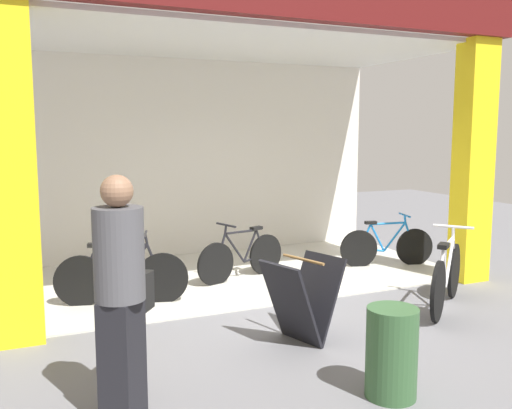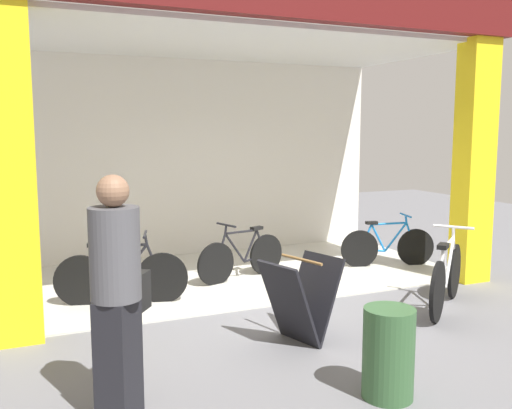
# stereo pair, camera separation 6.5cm
# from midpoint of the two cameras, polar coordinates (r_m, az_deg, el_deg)

# --- Properties ---
(ground_plane) EXTENTS (20.78, 20.78, 0.00)m
(ground_plane) POSITION_cam_midpoint_polar(r_m,az_deg,el_deg) (6.96, 2.94, -10.24)
(ground_plane) COLOR slate
(ground_plane) RESTS_ON ground
(shop_facade) EXTENTS (6.59, 3.55, 4.05)m
(shop_facade) POSITION_cam_midpoint_polar(r_m,az_deg,el_deg) (8.23, -2.36, 8.00)
(shop_facade) COLOR beige
(shop_facade) RESTS_ON ground
(bicycle_inside_0) EXTENTS (1.46, 0.50, 0.83)m
(bicycle_inside_0) POSITION_cam_midpoint_polar(r_m,az_deg,el_deg) (9.01, 13.47, -4.15)
(bicycle_inside_0) COLOR black
(bicycle_inside_0) RESTS_ON ground
(bicycle_inside_1) EXTENTS (1.57, 0.53, 0.89)m
(bicycle_inside_1) POSITION_cam_midpoint_polar(r_m,az_deg,el_deg) (7.07, -13.34, -7.17)
(bicycle_inside_1) COLOR black
(bicycle_inside_1) RESTS_ON ground
(bicycle_inside_2) EXTENTS (1.47, 0.54, 0.84)m
(bicycle_inside_2) POSITION_cam_midpoint_polar(r_m,az_deg,el_deg) (8.02, -1.19, -5.34)
(bicycle_inside_2) COLOR black
(bicycle_inside_2) RESTS_ON ground
(bicycle_parked_0) EXTENTS (1.41, 1.11, 0.97)m
(bicycle_parked_0) POSITION_cam_midpoint_polar(r_m,az_deg,el_deg) (7.11, 19.12, -7.05)
(bicycle_parked_0) COLOR black
(bicycle_parked_0) RESTS_ON ground
(sandwich_board_sign) EXTENTS (0.84, 0.74, 0.87)m
(sandwich_board_sign) POSITION_cam_midpoint_polar(r_m,az_deg,el_deg) (5.72, 4.94, -9.69)
(sandwich_board_sign) COLOR black
(sandwich_board_sign) RESTS_ON ground
(pedestrian_0) EXTENTS (0.58, 0.66, 1.82)m
(pedestrian_0) POSITION_cam_midpoint_polar(r_m,az_deg,el_deg) (4.22, -13.52, -8.82)
(pedestrian_0) COLOR black
(pedestrian_0) RESTS_ON ground
(trash_bin) EXTENTS (0.41, 0.41, 0.74)m
(trash_bin) POSITION_cam_midpoint_polar(r_m,az_deg,el_deg) (4.72, 13.76, -14.51)
(trash_bin) COLOR #335933
(trash_bin) RESTS_ON ground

